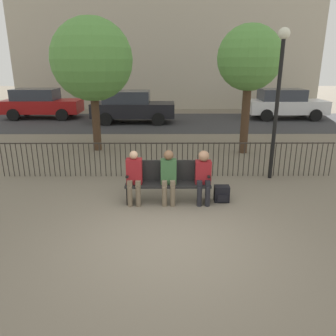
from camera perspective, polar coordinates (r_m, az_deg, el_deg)
ground_plane at (r=5.92m, az=0.08°, el=-12.43°), size 80.00×80.00×0.00m
park_bench at (r=7.29m, az=-0.00°, el=-2.07°), size 1.88×0.45×0.92m
seated_person_0 at (r=7.15m, az=-5.91°, el=-1.19°), size 0.34×0.39×1.19m
seated_person_1 at (r=7.11m, az=0.10°, el=-1.07°), size 0.34×0.39×1.21m
seated_person_2 at (r=7.15m, az=6.17°, el=-1.01°), size 0.34×0.39×1.19m
backpack at (r=7.45m, az=9.33°, el=-4.48°), size 0.33×0.26×0.37m
fence_railing at (r=8.87m, az=-0.16°, el=2.02°), size 9.01×0.03×0.95m
tree_0 at (r=11.33m, az=14.00°, el=17.94°), size 2.08×2.08×4.17m
tree_1 at (r=11.69m, az=-13.11°, el=17.84°), size 2.71×2.71×4.44m
lamp_post at (r=8.85m, az=18.79°, el=13.79°), size 0.28×0.28×3.79m
street_surface at (r=17.36m, az=-0.17°, el=8.00°), size 24.00×6.00×0.01m
parked_car_0 at (r=17.21m, az=-6.38°, el=10.63°), size 4.20×1.94×1.62m
parked_car_1 at (r=19.43m, az=19.67°, el=10.54°), size 4.20×1.94×1.62m
parked_car_2 at (r=19.82m, az=-21.29°, el=10.49°), size 4.20×1.94×1.62m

